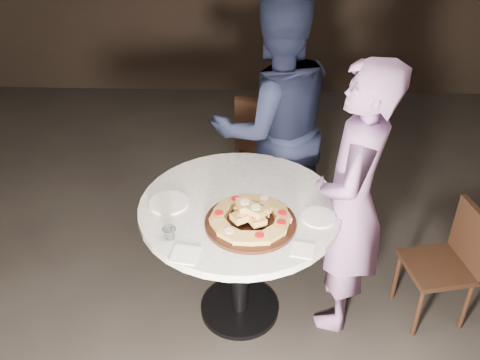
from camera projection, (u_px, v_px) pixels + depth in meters
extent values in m
plane|color=black|center=(242.00, 328.00, 3.28)|extent=(7.00, 7.00, 0.00)
cylinder|color=black|center=(240.00, 308.00, 3.39)|extent=(0.53, 0.53, 0.03)
cylinder|color=black|center=(240.00, 261.00, 3.16)|extent=(0.11, 0.11, 0.77)
cylinder|color=silver|center=(240.00, 208.00, 2.94)|extent=(1.20, 1.20, 0.04)
cylinder|color=black|center=(251.00, 223.00, 2.78)|extent=(0.53, 0.53, 0.02)
cube|color=#AA8442|center=(282.00, 216.00, 2.78)|extent=(0.11, 0.12, 0.05)
cylinder|color=#B60E12|center=(282.00, 213.00, 2.77)|extent=(0.06, 0.06, 0.01)
cube|color=#AA8442|center=(276.00, 207.00, 2.85)|extent=(0.13, 0.13, 0.05)
cube|color=#AA8442|center=(264.00, 202.00, 2.89)|extent=(0.13, 0.12, 0.05)
cylinder|color=beige|center=(264.00, 198.00, 2.88)|extent=(0.06, 0.06, 0.01)
cube|color=#AA8442|center=(250.00, 200.00, 2.90)|extent=(0.11, 0.09, 0.05)
cube|color=#AA8442|center=(236.00, 202.00, 2.89)|extent=(0.13, 0.11, 0.05)
cylinder|color=#B60E12|center=(236.00, 199.00, 2.88)|extent=(0.06, 0.06, 0.01)
cube|color=#AA8442|center=(225.00, 208.00, 2.84)|extent=(0.11, 0.13, 0.05)
cube|color=#AA8442|center=(219.00, 216.00, 2.78)|extent=(0.10, 0.12, 0.05)
cylinder|color=#B60E12|center=(219.00, 213.00, 2.77)|extent=(0.06, 0.06, 0.01)
cube|color=#AA8442|center=(220.00, 226.00, 2.72)|extent=(0.12, 0.13, 0.05)
cube|color=#AA8442|center=(229.00, 234.00, 2.66)|extent=(0.13, 0.12, 0.05)
cylinder|color=beige|center=(229.00, 230.00, 2.65)|extent=(0.07, 0.07, 0.01)
cube|color=#AA8442|center=(243.00, 239.00, 2.63)|extent=(0.10, 0.08, 0.05)
cube|color=#AA8442|center=(259.00, 238.00, 2.63)|extent=(0.11, 0.09, 0.05)
cylinder|color=#B60E12|center=(259.00, 235.00, 2.62)|extent=(0.05, 0.05, 0.01)
cube|color=#AA8442|center=(273.00, 234.00, 2.66)|extent=(0.13, 0.13, 0.05)
cube|color=#AA8442|center=(281.00, 225.00, 2.72)|extent=(0.10, 0.12, 0.05)
cylinder|color=#B60E12|center=(281.00, 222.00, 2.71)|extent=(0.06, 0.06, 0.01)
cube|color=#AA8442|center=(259.00, 210.00, 2.77)|extent=(0.13, 0.12, 0.04)
cylinder|color=#2D6B1E|center=(260.00, 207.00, 2.76)|extent=(0.07, 0.07, 0.01)
cube|color=#AA8442|center=(245.00, 208.00, 2.79)|extent=(0.12, 0.13, 0.04)
cylinder|color=beige|center=(245.00, 205.00, 2.78)|extent=(0.07, 0.07, 0.01)
cube|color=#AA8442|center=(242.00, 217.00, 2.73)|extent=(0.13, 0.12, 0.04)
cylinder|color=orange|center=(242.00, 213.00, 2.71)|extent=(0.07, 0.07, 0.01)
cube|color=#AA8442|center=(256.00, 219.00, 2.71)|extent=(0.12, 0.13, 0.04)
cylinder|color=#B60E12|center=(256.00, 216.00, 2.70)|extent=(0.06, 0.06, 0.01)
cube|color=#AA8442|center=(259.00, 210.00, 2.77)|extent=(0.10, 0.08, 0.04)
cylinder|color=#2D6B1E|center=(260.00, 207.00, 2.76)|extent=(0.05, 0.05, 0.01)
cube|color=#AA8442|center=(245.00, 205.00, 2.75)|extent=(0.10, 0.12, 0.04)
cylinder|color=beige|center=(245.00, 202.00, 2.74)|extent=(0.06, 0.06, 0.01)
cube|color=#AA8442|center=(256.00, 211.00, 2.71)|extent=(0.13, 0.12, 0.04)
cylinder|color=beige|center=(256.00, 207.00, 2.70)|extent=(0.07, 0.07, 0.01)
cylinder|color=white|center=(169.00, 203.00, 2.94)|extent=(0.25, 0.25, 0.01)
cylinder|color=white|center=(319.00, 217.00, 2.83)|extent=(0.20, 0.20, 0.01)
imported|color=silver|center=(169.00, 234.00, 2.67)|extent=(0.08, 0.08, 0.07)
cube|color=white|center=(185.00, 255.00, 2.59)|extent=(0.15, 0.15, 0.01)
cube|color=white|center=(303.00, 250.00, 2.62)|extent=(0.13, 0.13, 0.01)
cube|color=black|center=(271.00, 141.00, 4.30)|extent=(0.55, 0.55, 0.04)
cube|color=black|center=(260.00, 128.00, 4.02)|extent=(0.39, 0.21, 0.45)
cylinder|color=black|center=(298.00, 160.00, 4.49)|extent=(0.05, 0.05, 0.45)
cylinder|color=black|center=(260.00, 150.00, 4.62)|extent=(0.05, 0.05, 0.45)
cylinder|color=black|center=(281.00, 181.00, 4.22)|extent=(0.05, 0.05, 0.45)
cylinder|color=black|center=(241.00, 170.00, 4.36)|extent=(0.05, 0.05, 0.45)
cube|color=black|center=(437.00, 267.00, 3.17)|extent=(0.43, 0.43, 0.03)
cube|color=black|center=(472.00, 239.00, 3.09)|extent=(0.11, 0.36, 0.38)
cylinder|color=black|center=(396.00, 276.00, 3.38)|extent=(0.04, 0.04, 0.38)
cylinder|color=black|center=(418.00, 312.00, 3.13)|extent=(0.04, 0.04, 0.38)
cylinder|color=black|center=(441.00, 270.00, 3.43)|extent=(0.04, 0.04, 0.38)
cylinder|color=black|center=(466.00, 305.00, 3.18)|extent=(0.04, 0.04, 0.38)
imported|color=black|center=(274.00, 127.00, 3.55)|extent=(1.04, 0.92, 1.80)
imported|color=#826299|center=(351.00, 203.00, 2.94)|extent=(0.56, 0.70, 1.68)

